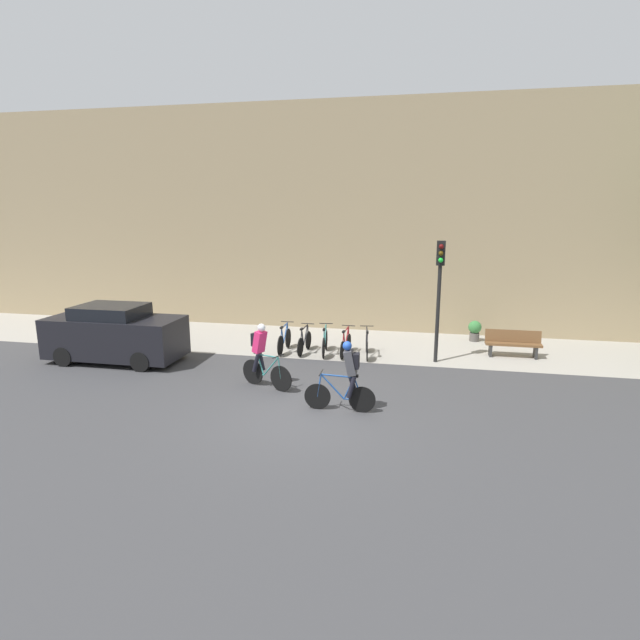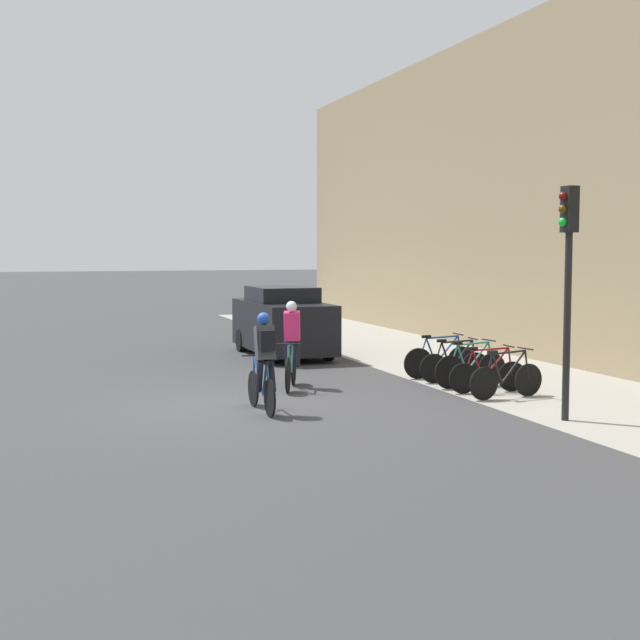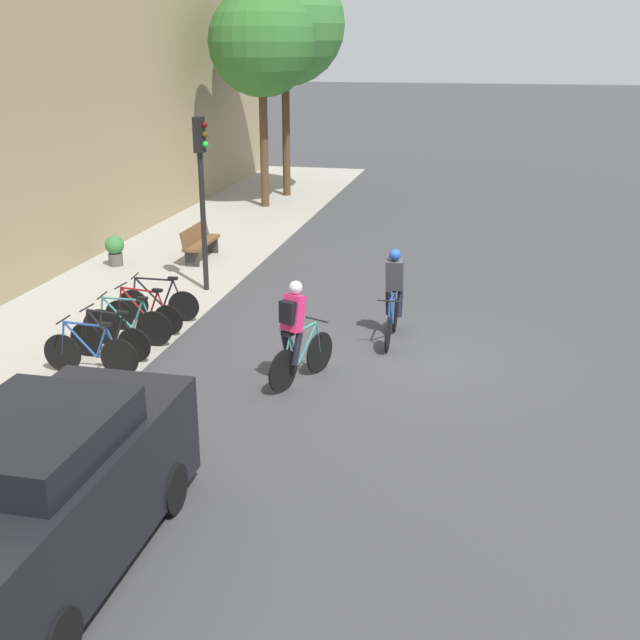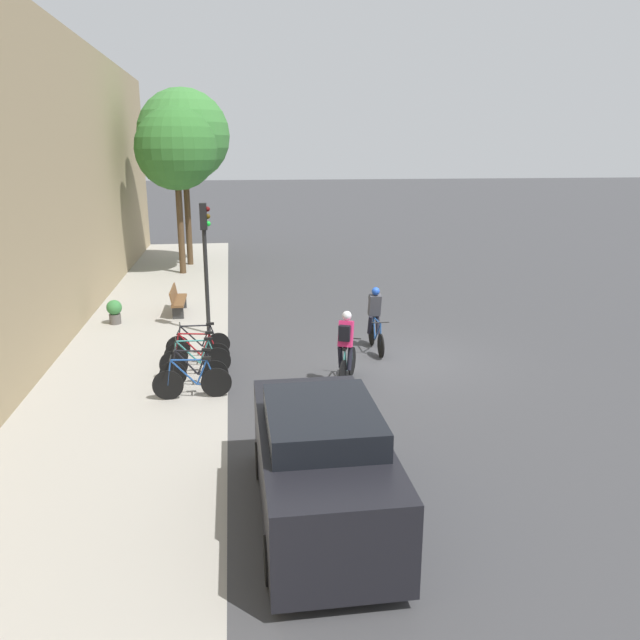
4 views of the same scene
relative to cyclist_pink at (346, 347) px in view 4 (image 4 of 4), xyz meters
The scene contains 16 objects.
ground 2.58m from the cyclist_pink, 46.00° to the right, with size 200.00×200.00×0.00m, color #3D3D3F.
kerb_strip 5.38m from the cyclist_pink, 71.64° to the left, with size 44.00×4.50×0.01m, color #A39E93.
building_facade 8.52m from the cyclist_pink, 77.59° to the left, with size 44.00×0.60×8.97m, color #9E8966.
cyclist_pink is the anchor object (origin of this frame).
cyclist_grey 2.87m from the cyclist_pink, 26.37° to the right, with size 1.76×0.46×1.77m.
parked_bike_0 3.60m from the cyclist_pink, 95.54° to the left, with size 0.46×1.74×0.98m.
parked_bike_1 3.60m from the cyclist_pink, 83.99° to the left, with size 0.46×1.60×0.95m.
parked_bike_2 3.74m from the cyclist_pink, 72.88° to the left, with size 0.46×1.72×0.98m.
parked_bike_3 4.01m from the cyclist_pink, 62.95° to the left, with size 0.46×1.67×0.94m.
parked_bike_4 4.38m from the cyclist_pink, 54.49° to the left, with size 0.46×1.69×0.95m.
traffic_light_pole 6.08m from the cyclist_pink, 34.84° to the left, with size 0.26×0.30×3.89m.
bench 8.57m from the cyclist_pink, 31.25° to the left, with size 1.79×0.44×0.89m.
parked_car 5.56m from the cyclist_pink, 165.74° to the left, with size 4.30×1.84×1.85m.
street_tree_0 15.96m from the cyclist_pink, 18.14° to the left, with size 3.51×3.51×7.15m.
street_tree_1 18.10m from the cyclist_pink, 15.26° to the left, with size 4.22×4.22×8.10m.
potted_plant 8.92m from the cyclist_pink, 45.27° to the left, with size 0.48×0.48×0.78m.
Camera 4 is at (-15.27, 4.27, 5.39)m, focal length 35.00 mm.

